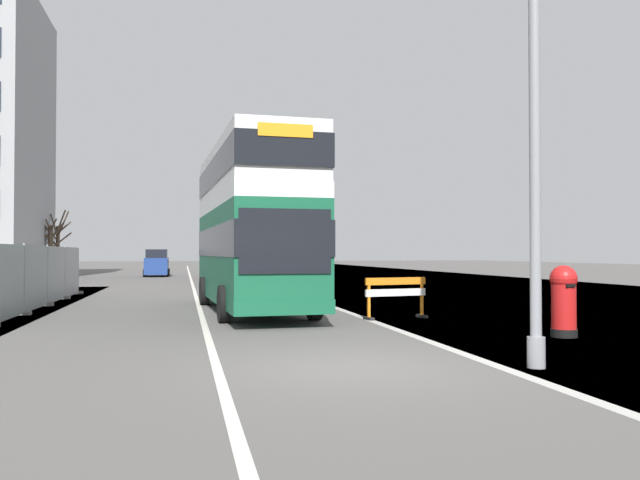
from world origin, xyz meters
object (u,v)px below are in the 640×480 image
at_px(red_pillar_postbox, 564,298).
at_px(car_receding_mid, 221,265).
at_px(double_decker_bus, 252,225).
at_px(roadworks_barrier, 396,292).
at_px(car_oncoming_near, 228,268).
at_px(car_receding_far, 157,264).
at_px(lamppost_foreground, 535,110).

relative_size(red_pillar_postbox, car_receding_mid, 0.36).
xyz_separation_m(double_decker_bus, car_receding_mid, (0.45, 24.92, -1.77)).
bearing_deg(roadworks_barrier, car_oncoming_near, 99.32).
xyz_separation_m(double_decker_bus, red_pillar_postbox, (6.09, -7.74, -1.88)).
xyz_separation_m(roadworks_barrier, car_receding_mid, (-3.29, 28.12, 0.23)).
distance_m(car_oncoming_near, car_receding_far, 15.87).
distance_m(red_pillar_postbox, car_receding_mid, 33.14).
height_order(red_pillar_postbox, car_oncoming_near, car_oncoming_near).
xyz_separation_m(double_decker_bus, lamppost_foreground, (3.45, -11.09, 1.42)).
xyz_separation_m(car_receding_mid, car_receding_far, (-4.63, 7.23, 0.03)).
xyz_separation_m(lamppost_foreground, car_oncoming_near, (-3.02, 28.05, -3.21)).
distance_m(double_decker_bus, car_oncoming_near, 17.07).
xyz_separation_m(car_oncoming_near, car_receding_mid, (0.03, 7.95, 0.02)).
distance_m(roadworks_barrier, car_receding_far, 36.23).
bearing_deg(double_decker_bus, lamppost_foreground, -72.73).
height_order(lamppost_foreground, red_pillar_postbox, lamppost_foreground).
distance_m(red_pillar_postbox, roadworks_barrier, 5.11).
height_order(double_decker_bus, car_receding_mid, double_decker_bus).
distance_m(double_decker_bus, roadworks_barrier, 5.32).
bearing_deg(red_pillar_postbox, double_decker_bus, 128.23).
bearing_deg(red_pillar_postbox, car_receding_mid, 99.80).
distance_m(double_decker_bus, car_receding_mid, 24.99).
bearing_deg(lamppost_foreground, roadworks_barrier, 87.89).
xyz_separation_m(red_pillar_postbox, roadworks_barrier, (-2.36, 4.53, -0.12)).
relative_size(double_decker_bus, car_oncoming_near, 2.72).
bearing_deg(car_receding_mid, car_receding_far, 122.65).
xyz_separation_m(red_pillar_postbox, car_oncoming_near, (-5.67, 24.70, 0.09)).
relative_size(double_decker_bus, lamppost_foreground, 1.20).
bearing_deg(red_pillar_postbox, car_oncoming_near, 102.92).
height_order(red_pillar_postbox, roadworks_barrier, red_pillar_postbox).
bearing_deg(car_receding_mid, red_pillar_postbox, -80.20).
bearing_deg(car_receding_far, lamppost_foreground, -79.99).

